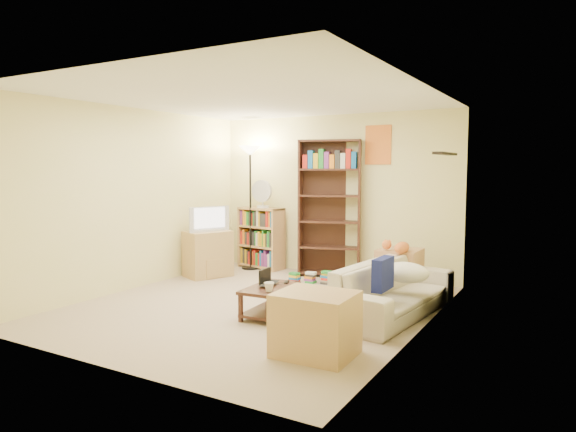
% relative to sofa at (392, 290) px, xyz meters
% --- Properties ---
extents(room, '(4.50, 4.54, 2.52)m').
position_rel_sofa_xyz_m(room, '(-1.55, -0.46, 1.33)').
color(room, '#CAAB97').
rests_on(room, ground).
extents(sofa, '(2.17, 1.22, 0.58)m').
position_rel_sofa_xyz_m(sofa, '(0.00, 0.00, 0.00)').
color(sofa, '#B9AD99').
rests_on(sofa, ground).
extents(navy_pillow, '(0.12, 0.38, 0.35)m').
position_rel_sofa_xyz_m(navy_pillow, '(0.05, -0.44, 0.27)').
color(navy_pillow, navy).
rests_on(navy_pillow, sofa).
extents(cream_blanket, '(0.54, 0.38, 0.23)m').
position_rel_sofa_xyz_m(cream_blanket, '(0.15, 0.03, 0.21)').
color(cream_blanket, white).
rests_on(cream_blanket, sofa).
extents(tabby_cat, '(0.46, 0.20, 0.16)m').
position_rel_sofa_xyz_m(tabby_cat, '(-0.17, 0.79, 0.37)').
color(tabby_cat, orange).
rests_on(tabby_cat, sofa).
extents(coffee_table, '(0.48, 0.80, 0.34)m').
position_rel_sofa_xyz_m(coffee_table, '(-1.18, -0.74, -0.08)').
color(coffee_table, '#44231A').
rests_on(coffee_table, ground).
extents(laptop, '(0.48, 0.41, 0.03)m').
position_rel_sofa_xyz_m(laptop, '(-1.16, -0.69, 0.06)').
color(laptop, black).
rests_on(laptop, coffee_table).
extents(laptop_screen, '(0.03, 0.26, 0.17)m').
position_rel_sofa_xyz_m(laptop_screen, '(-1.27, -0.69, 0.15)').
color(laptop_screen, white).
rests_on(laptop_screen, laptop).
extents(mug, '(0.12, 0.12, 0.10)m').
position_rel_sofa_xyz_m(mug, '(-1.05, -0.95, 0.10)').
color(mug, white).
rests_on(mug, coffee_table).
extents(tv_remote, '(0.09, 0.14, 0.02)m').
position_rel_sofa_xyz_m(tv_remote, '(-1.11, -0.48, 0.06)').
color(tv_remote, black).
rests_on(tv_remote, coffee_table).
extents(tv_stand, '(0.70, 0.80, 0.71)m').
position_rel_sofa_xyz_m(tv_stand, '(-3.15, 0.61, 0.06)').
color(tv_stand, tan).
rests_on(tv_stand, ground).
extents(television, '(0.73, 0.59, 0.38)m').
position_rel_sofa_xyz_m(television, '(-3.15, 0.61, 0.61)').
color(television, black).
rests_on(television, tv_stand).
extents(tall_bookshelf, '(1.00, 0.59, 2.11)m').
position_rel_sofa_xyz_m(tall_bookshelf, '(-1.53, 1.58, 0.82)').
color(tall_bookshelf, '#49261C').
rests_on(tall_bookshelf, ground).
extents(short_bookshelf, '(0.83, 0.43, 1.02)m').
position_rel_sofa_xyz_m(short_bookshelf, '(-2.79, 1.58, 0.22)').
color(short_bookshelf, tan).
rests_on(short_bookshelf, ground).
extents(desk_fan, '(0.36, 0.20, 0.46)m').
position_rel_sofa_xyz_m(desk_fan, '(-2.74, 1.53, 0.96)').
color(desk_fan, silver).
rests_on(desk_fan, short_bookshelf).
extents(floor_lamp, '(0.34, 0.34, 2.04)m').
position_rel_sofa_xyz_m(floor_lamp, '(-2.91, 1.45, 1.33)').
color(floor_lamp, black).
rests_on(floor_lamp, ground).
extents(side_table, '(0.53, 0.53, 0.60)m').
position_rel_sofa_xyz_m(side_table, '(-0.23, 1.00, 0.01)').
color(side_table, tan).
rests_on(side_table, ground).
extents(end_cabinet, '(0.70, 0.58, 0.57)m').
position_rel_sofa_xyz_m(end_cabinet, '(-0.18, -1.57, -0.01)').
color(end_cabinet, '#AF7E55').
rests_on(end_cabinet, ground).
extents(book_stacks, '(1.12, 0.30, 0.19)m').
position_rel_sofa_xyz_m(book_stacks, '(-1.29, 1.04, -0.21)').
color(book_stacks, red).
rests_on(book_stacks, ground).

